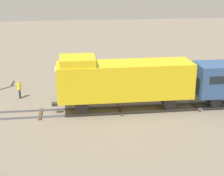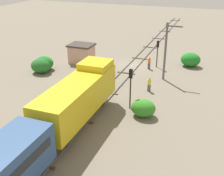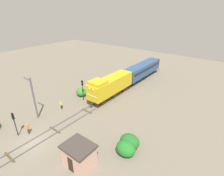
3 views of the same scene
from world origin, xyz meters
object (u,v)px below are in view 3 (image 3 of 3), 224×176
at_px(locomotive, 110,85).
at_px(traffic_signal_near, 14,120).
at_px(traffic_signal_mid, 82,87).
at_px(relay_hut, 79,155).
at_px(passenger_car_leading, 143,69).
at_px(catenary_mast, 34,97).
at_px(worker_near_track, 28,128).
at_px(worker_by_signal, 61,104).

height_order(locomotive, traffic_signal_near, locomotive).
xyz_separation_m(traffic_signal_mid, relay_hut, (10.90, -11.06, -1.52)).
bearing_deg(passenger_car_leading, traffic_signal_near, -95.95).
relative_size(traffic_signal_near, traffic_signal_mid, 0.89).
distance_m(catenary_mast, relay_hut, 12.99).
height_order(traffic_signal_near, traffic_signal_mid, traffic_signal_mid).
relative_size(traffic_signal_near, catenary_mast, 0.53).
bearing_deg(catenary_mast, traffic_signal_mid, 79.33).
relative_size(locomotive, catenary_mast, 1.63).
bearing_deg(worker_near_track, relay_hut, 36.68).
height_order(passenger_car_leading, worker_by_signal, passenger_car_leading).
relative_size(traffic_signal_near, relay_hut, 1.07).
relative_size(worker_by_signal, relay_hut, 0.49).
height_order(worker_by_signal, relay_hut, relay_hut).
bearing_deg(traffic_signal_mid, worker_by_signal, -99.73).
bearing_deg(relay_hut, passenger_car_leading, 104.64).
relative_size(traffic_signal_near, worker_near_track, 2.20).
height_order(traffic_signal_near, catenary_mast, catenary_mast).
relative_size(worker_near_track, catenary_mast, 0.24).
bearing_deg(worker_by_signal, locomotive, -86.24).
bearing_deg(traffic_signal_near, traffic_signal_mid, 90.88).
distance_m(passenger_car_leading, traffic_signal_near, 30.89).
height_order(passenger_car_leading, catenary_mast, catenary_mast).
xyz_separation_m(passenger_car_leading, traffic_signal_mid, (-3.40, -17.66, 0.39)).
bearing_deg(passenger_car_leading, worker_near_track, -94.65).
xyz_separation_m(traffic_signal_near, relay_hut, (10.70, 2.01, -1.23)).
distance_m(traffic_signal_mid, relay_hut, 15.60).
bearing_deg(locomotive, passenger_car_leading, 90.00).
distance_m(traffic_signal_mid, worker_by_signal, 5.11).
height_order(traffic_signal_mid, catenary_mast, catenary_mast).
xyz_separation_m(locomotive, traffic_signal_mid, (-3.40, -4.32, 0.14)).
distance_m(traffic_signal_near, traffic_signal_mid, 13.07).
xyz_separation_m(locomotive, passenger_car_leading, (0.00, 13.34, -0.25)).
bearing_deg(worker_near_track, locomotive, 113.59).
bearing_deg(worker_near_track, traffic_signal_near, -91.63).
relative_size(catenary_mast, relay_hut, 2.04).
bearing_deg(relay_hut, worker_by_signal, 151.33).
distance_m(worker_by_signal, relay_hut, 13.34).
distance_m(locomotive, worker_near_track, 16.46).
bearing_deg(worker_by_signal, catenary_mast, 107.11).
distance_m(passenger_car_leading, catenary_mast, 27.02).
bearing_deg(worker_by_signal, passenger_car_leading, -71.84).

